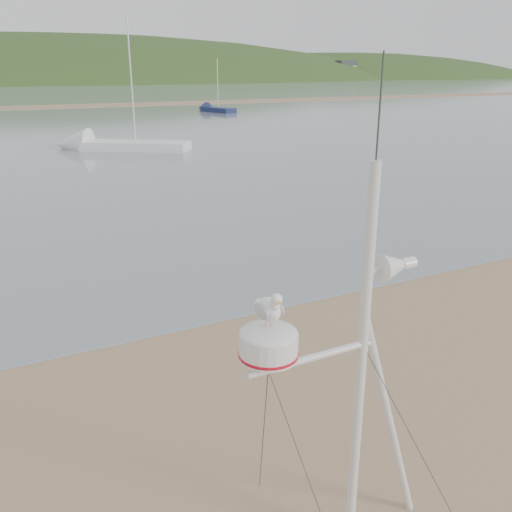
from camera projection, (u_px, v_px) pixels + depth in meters
name	position (u px, v px, depth m)	size (l,w,h in m)	color
hill_ridge	(25.00, 133.00, 217.43)	(620.00, 180.00, 80.00)	#243D19
mast_rig	(354.00, 449.00, 5.15)	(2.08, 2.22, 4.70)	silver
sailboat_blue_far	(210.00, 109.00, 60.97)	(2.91, 6.28, 6.10)	#131D44
sailboat_white_near	(99.00, 145.00, 32.10)	(7.83, 6.29, 8.07)	white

